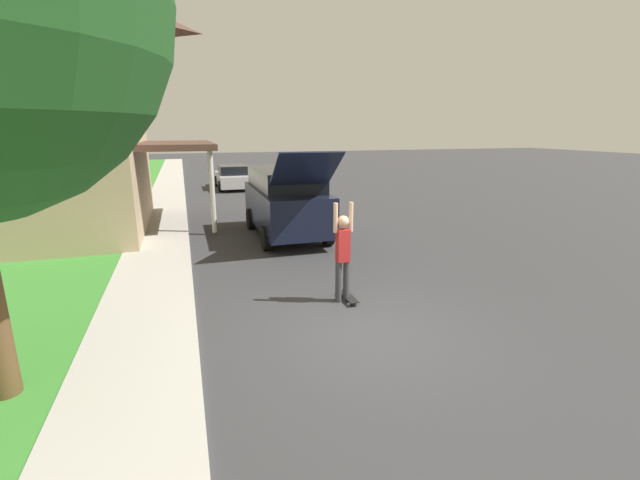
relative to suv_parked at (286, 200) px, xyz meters
The scene contains 6 objects.
ground_plane 7.27m from the suv_parked, 92.98° to the right, with size 120.00×120.00×0.00m, color #333335.
sidewalk 4.30m from the suv_parked, 163.76° to the right, with size 1.80×80.00×0.10m.
suv_parked is the anchor object (origin of this frame).
car_down_street 12.50m from the suv_parked, 91.30° to the left, with size 1.92×4.22×1.36m.
skateboarder 5.71m from the suv_parked, 91.78° to the right, with size 0.41×0.24×2.05m.
skateboard 5.82m from the suv_parked, 90.45° to the right, with size 0.20×0.78×0.10m.
Camera 1 is at (-2.73, -6.22, 3.43)m, focal length 24.00 mm.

